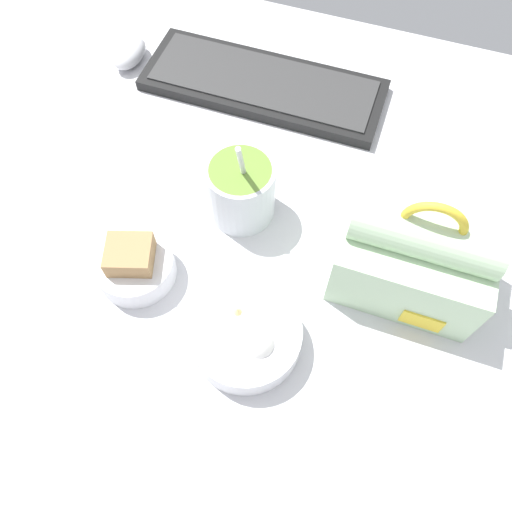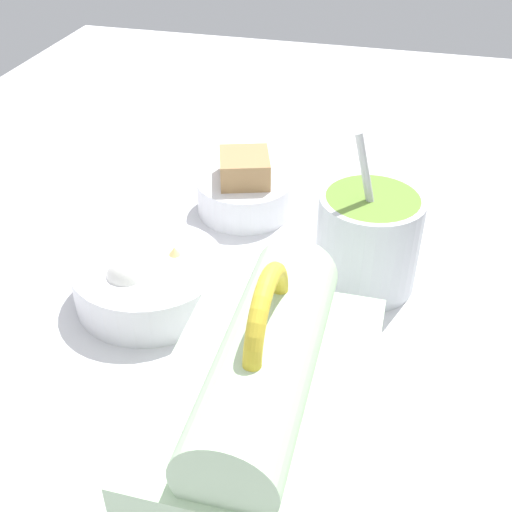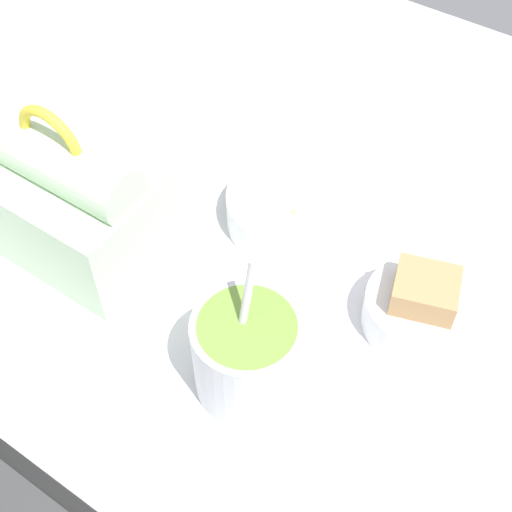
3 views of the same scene
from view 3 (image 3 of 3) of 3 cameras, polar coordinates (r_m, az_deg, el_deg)
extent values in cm
cube|color=silver|center=(69.92, 3.62, -5.01)|extent=(140.00, 110.00, 2.00)
cube|color=#B7D6AD|center=(72.95, -14.55, 3.64)|extent=(17.98, 12.10, 10.01)
cylinder|color=#B7D6AD|center=(68.46, -15.62, 7.32)|extent=(17.08, 5.50, 5.50)
cube|color=yellow|center=(78.94, -12.82, 6.22)|extent=(5.03, 0.30, 3.00)
torus|color=yellow|center=(66.85, -16.07, 8.85)|extent=(7.29, 1.00, 7.29)
cylinder|color=silver|center=(61.01, -0.57, -8.02)|extent=(9.36, 9.36, 9.16)
cylinder|color=olive|center=(57.37, -0.60, -5.82)|extent=(8.23, 8.23, 0.60)
cylinder|color=silver|center=(56.74, -0.93, -4.45)|extent=(0.70, 3.23, 10.39)
cylinder|color=silver|center=(68.42, 12.90, -4.35)|extent=(10.39, 10.39, 3.83)
cube|color=#A87F51|center=(66.74, 13.21, -3.33)|extent=(7.04, 6.71, 5.36)
cylinder|color=silver|center=(74.86, 2.81, 3.82)|extent=(13.54, 13.54, 4.00)
ellipsoid|color=white|center=(75.05, 1.96, 5.74)|extent=(3.68, 3.68, 4.33)
cone|color=#F4DB84|center=(72.37, 3.17, 2.94)|extent=(6.12, 6.12, 3.40)
sphere|color=black|center=(77.34, 4.19, 5.90)|extent=(1.62, 1.62, 1.62)
sphere|color=black|center=(77.05, 3.52, 5.73)|extent=(1.62, 1.62, 1.62)
camera|label=1|loc=(0.71, 10.43, 53.01)|focal=35.00mm
camera|label=2|loc=(0.74, -39.66, 25.83)|focal=45.00mm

